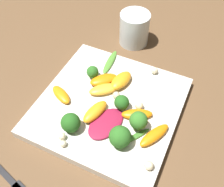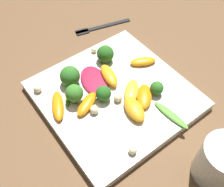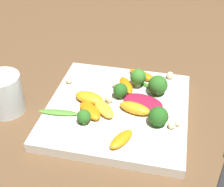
{
  "view_description": "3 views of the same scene",
  "coord_description": "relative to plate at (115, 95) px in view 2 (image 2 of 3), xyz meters",
  "views": [
    {
      "loc": [
        -0.31,
        -0.15,
        0.48
      ],
      "look_at": [
        0.01,
        -0.0,
        0.04
      ],
      "focal_mm": 42.0,
      "sensor_mm": 36.0,
      "label": 1
    },
    {
      "loc": [
        0.27,
        -0.21,
        0.47
      ],
      "look_at": [
        0.01,
        -0.02,
        0.05
      ],
      "focal_mm": 42.0,
      "sensor_mm": 36.0,
      "label": 2
    },
    {
      "loc": [
        -0.1,
        0.51,
        0.45
      ],
      "look_at": [
        0.01,
        -0.01,
        0.05
      ],
      "focal_mm": 50.0,
      "sensor_mm": 36.0,
      "label": 3
    }
  ],
  "objects": [
    {
      "name": "broccoli_floret_3",
      "position": [
        -0.08,
        -0.06,
        0.03
      ],
      "size": [
        0.04,
        0.04,
        0.05
      ],
      "color": "#84AD5B",
      "rests_on": "plate"
    },
    {
      "name": "drinking_glass",
      "position": [
        0.24,
        0.04,
        0.03
      ],
      "size": [
        0.08,
        0.08,
        0.09
      ],
      "color": "silver",
      "rests_on": "ground_plane"
    },
    {
      "name": "orange_segment_3",
      "position": [
        -0.03,
        0.1,
        0.02
      ],
      "size": [
        0.05,
        0.07,
        0.01
      ],
      "color": "orange",
      "rests_on": "plate"
    },
    {
      "name": "orange_segment_6",
      "position": [
        -0.04,
        -0.12,
        0.02
      ],
      "size": [
        0.08,
        0.05,
        0.02
      ],
      "color": "orange",
      "rests_on": "plate"
    },
    {
      "name": "radicchio_leaf_0",
      "position": [
        -0.05,
        -0.02,
        0.02
      ],
      "size": [
        0.1,
        0.08,
        0.01
      ],
      "color": "maroon",
      "rests_on": "plate"
    },
    {
      "name": "macadamia_nut_0",
      "position": [
        0.02,
        -0.01,
        0.02
      ],
      "size": [
        0.02,
        0.02,
        0.02
      ],
      "color": "beige",
      "rests_on": "plate"
    },
    {
      "name": "orange_segment_2",
      "position": [
        0.05,
        0.04,
        0.02
      ],
      "size": [
        0.07,
        0.07,
        0.02
      ],
      "color": "orange",
      "rests_on": "plate"
    },
    {
      "name": "ground_plane",
      "position": [
        0.0,
        0.0,
        -0.01
      ],
      "size": [
        2.4,
        2.4,
        0.0
      ],
      "primitive_type": "plane",
      "color": "brown"
    },
    {
      "name": "macadamia_nut_3",
      "position": [
        -0.1,
        -0.13,
        0.02
      ],
      "size": [
        0.02,
        0.02,
        0.02
      ],
      "color": "beige",
      "rests_on": "plate"
    },
    {
      "name": "orange_segment_0",
      "position": [
        -0.04,
        0.01,
        0.02
      ],
      "size": [
        0.07,
        0.04,
        0.02
      ],
      "color": "orange",
      "rests_on": "plate"
    },
    {
      "name": "orange_segment_1",
      "position": [
        -0.01,
        -0.07,
        0.02
      ],
      "size": [
        0.05,
        0.07,
        0.02
      ],
      "color": "orange",
      "rests_on": "plate"
    },
    {
      "name": "broccoli_floret_4",
      "position": [
        -0.0,
        -0.03,
        0.03
      ],
      "size": [
        0.03,
        0.03,
        0.04
      ],
      "color": "#7A9E51",
      "rests_on": "plate"
    },
    {
      "name": "fork",
      "position": [
        -0.22,
        0.11,
        -0.01
      ],
      "size": [
        0.06,
        0.16,
        0.01
      ],
      "color": "#262628",
      "rests_on": "ground_plane"
    },
    {
      "name": "broccoli_floret_2",
      "position": [
        -0.03,
        -0.08,
        0.04
      ],
      "size": [
        0.04,
        0.04,
        0.05
      ],
      "color": "#7A9E51",
      "rests_on": "plate"
    },
    {
      "name": "broccoli_floret_1",
      "position": [
        -0.09,
        0.04,
        0.03
      ],
      "size": [
        0.04,
        0.04,
        0.04
      ],
      "color": "#84AD5B",
      "rests_on": "plate"
    },
    {
      "name": "orange_segment_4",
      "position": [
        0.03,
        0.03,
        0.02
      ],
      "size": [
        0.07,
        0.07,
        0.02
      ],
      "color": "#FCAD33",
      "rests_on": "plate"
    },
    {
      "name": "broccoli_floret_0",
      "position": [
        0.05,
        0.07,
        0.03
      ],
      "size": [
        0.03,
        0.03,
        0.03
      ],
      "color": "#7A9E51",
      "rests_on": "plate"
    },
    {
      "name": "arugula_sprig_1",
      "position": [
        0.12,
        0.05,
        0.01
      ],
      "size": [
        0.09,
        0.03,
        0.01
      ],
      "color": "#518E33",
      "rests_on": "plate"
    },
    {
      "name": "macadamia_nut_5",
      "position": [
        -0.13,
        0.04,
        0.02
      ],
      "size": [
        0.01,
        0.01,
        0.01
      ],
      "color": "beige",
      "rests_on": "plate"
    },
    {
      "name": "plate",
      "position": [
        0.0,
        0.0,
        0.0
      ],
      "size": [
        0.3,
        0.3,
        0.02
      ],
      "color": "silver",
      "rests_on": "ground_plane"
    },
    {
      "name": "macadamia_nut_1",
      "position": [
        0.02,
        -0.06,
        0.02
      ],
      "size": [
        0.02,
        0.02,
        0.02
      ],
      "color": "beige",
      "rests_on": "plate"
    },
    {
      "name": "arugula_sprig_0",
      "position": [
        -0.05,
        -0.08,
        0.01
      ],
      "size": [
        0.06,
        0.05,
        0.0
      ],
      "color": "#3D7528",
      "rests_on": "plate"
    },
    {
      "name": "macadamia_nut_4",
      "position": [
        -0.12,
        0.05,
        0.02
      ],
      "size": [
        0.02,
        0.02,
        0.02
      ],
      "color": "beige",
      "rests_on": "plate"
    },
    {
      "name": "macadamia_nut_2",
      "position": [
        0.13,
        -0.06,
        0.02
      ],
      "size": [
        0.02,
        0.02,
        0.02
      ],
      "color": "beige",
      "rests_on": "plate"
    },
    {
      "name": "orange_segment_5",
      "position": [
        0.06,
        0.0,
        0.02
      ],
      "size": [
        0.07,
        0.05,
        0.02
      ],
      "color": "orange",
      "rests_on": "plate"
    }
  ]
}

